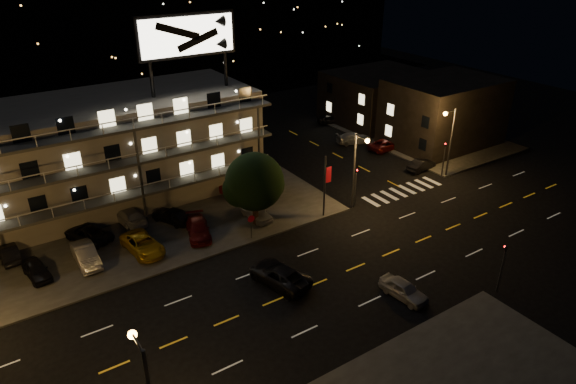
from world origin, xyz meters
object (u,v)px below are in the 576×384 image
lot_car_2 (143,244)px  lot_car_7 (129,216)px  tree (254,183)px  road_car_west (279,275)px  lot_car_4 (256,212)px  road_car_east (404,289)px  side_car_0 (421,165)px

lot_car_2 → lot_car_7: (0.62, 5.65, 0.01)m
tree → road_car_west: 10.16m
tree → lot_car_7: (-9.89, 6.82, -3.51)m
tree → lot_car_2: bearing=173.7°
lot_car_2 → lot_car_4: lot_car_2 is taller
tree → road_car_east: (3.85, -15.65, -3.69)m
lot_car_7 → road_car_east: lot_car_7 is taller
lot_car_2 → side_car_0: bearing=-8.0°
side_car_0 → road_car_east: 24.71m
lot_car_2 → side_car_0: size_ratio=1.26×
road_car_east → road_car_west: bearing=130.2°
tree → road_car_west: size_ratio=1.30×
lot_car_2 → road_car_east: 22.11m
lot_car_2 → road_car_east: bearing=-56.1°
lot_car_4 → road_car_east: (3.24, -16.49, -0.15)m
lot_car_4 → lot_car_7: size_ratio=0.81×
tree → road_car_west: bearing=-108.8°
tree → side_car_0: (22.69, 0.34, -3.71)m
side_car_0 → road_car_west: (-25.75, -9.33, 0.10)m
lot_car_7 → lot_car_4: bearing=142.8°
tree → lot_car_7: tree is taller
side_car_0 → lot_car_7: bearing=71.7°
lot_car_7 → road_car_east: bearing=113.9°
lot_car_7 → side_car_0: lot_car_7 is taller
lot_car_7 → lot_car_2: bearing=76.1°
lot_car_2 → lot_car_4: (11.13, -0.32, -0.02)m
road_car_east → road_car_west: size_ratio=0.73×
road_car_east → lot_car_7: bearing=115.6°
lot_car_2 → lot_car_4: bearing=-8.3°
lot_car_7 → road_car_west: bearing=105.8°
lot_car_2 → road_car_west: size_ratio=0.93×
lot_car_2 → lot_car_7: 5.69m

